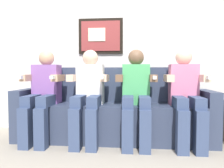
{
  "coord_description": "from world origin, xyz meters",
  "views": [
    {
      "loc": [
        0.24,
        -2.34,
        0.83
      ],
      "look_at": [
        0.0,
        0.15,
        0.7
      ],
      "focal_mm": 34.6,
      "sensor_mm": 36.0,
      "label": 1
    }
  ],
  "objects_px": {
    "person_right_center": "(136,92)",
    "person_rightmost": "(186,93)",
    "person_left_center": "(89,92)",
    "couch": "(113,114)",
    "person_leftmost": "(43,91)"
  },
  "relations": [
    {
      "from": "person_left_center",
      "to": "person_rightmost",
      "type": "xyz_separation_m",
      "value": [
        1.12,
        0.0,
        0.0
      ]
    },
    {
      "from": "person_rightmost",
      "to": "person_left_center",
      "type": "bearing_deg",
      "value": 180.0
    },
    {
      "from": "person_left_center",
      "to": "person_right_center",
      "type": "bearing_deg",
      "value": 0.0
    },
    {
      "from": "person_right_center",
      "to": "person_rightmost",
      "type": "height_order",
      "value": "same"
    },
    {
      "from": "person_leftmost",
      "to": "person_rightmost",
      "type": "distance_m",
      "value": 1.68
    },
    {
      "from": "couch",
      "to": "person_leftmost",
      "type": "relative_size",
      "value": 2.14
    },
    {
      "from": "couch",
      "to": "person_leftmost",
      "type": "height_order",
      "value": "person_leftmost"
    },
    {
      "from": "person_leftmost",
      "to": "couch",
      "type": "bearing_deg",
      "value": 11.39
    },
    {
      "from": "person_leftmost",
      "to": "person_right_center",
      "type": "relative_size",
      "value": 1.0
    },
    {
      "from": "person_left_center",
      "to": "person_right_center",
      "type": "height_order",
      "value": "same"
    },
    {
      "from": "person_right_center",
      "to": "couch",
      "type": "bearing_deg",
      "value": 148.96
    },
    {
      "from": "couch",
      "to": "person_left_center",
      "type": "relative_size",
      "value": 2.14
    },
    {
      "from": "couch",
      "to": "person_leftmost",
      "type": "xyz_separation_m",
      "value": [
        -0.84,
        -0.17,
        0.29
      ]
    },
    {
      "from": "person_leftmost",
      "to": "person_left_center",
      "type": "bearing_deg",
      "value": 0.05
    },
    {
      "from": "couch",
      "to": "person_left_center",
      "type": "height_order",
      "value": "person_left_center"
    }
  ]
}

